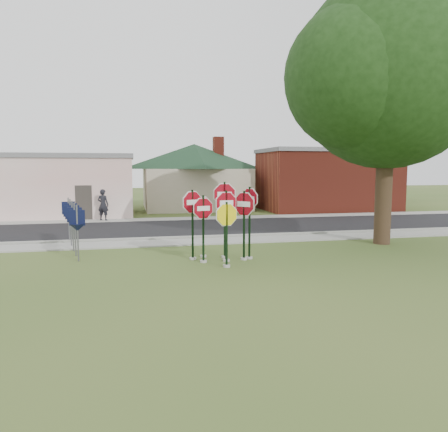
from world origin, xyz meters
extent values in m
plane|color=#37511E|center=(0.00, 0.00, 0.00)|extent=(120.00, 120.00, 0.00)
cube|color=gray|center=(0.00, 5.50, 0.03)|extent=(60.00, 1.60, 0.06)
cube|color=black|center=(0.00, 10.00, 0.02)|extent=(60.00, 7.00, 0.04)
cube|color=gray|center=(0.00, 14.30, 0.03)|extent=(60.00, 1.60, 0.06)
cube|color=gray|center=(0.00, 6.50, 0.07)|extent=(60.00, 0.20, 0.14)
cylinder|color=#99968E|center=(0.09, 1.38, 0.04)|extent=(0.24, 0.24, 0.08)
cube|color=black|center=(0.09, 1.38, 1.25)|extent=(0.07, 0.06, 2.51)
cylinder|color=white|center=(0.09, 1.38, 2.07)|extent=(1.07, 0.20, 1.08)
cylinder|color=maroon|center=(0.09, 1.38, 2.07)|extent=(0.99, 0.19, 1.00)
cube|color=white|center=(0.09, 1.38, 2.07)|extent=(0.49, 0.09, 0.17)
cylinder|color=#99968E|center=(-0.08, 0.51, 0.04)|extent=(0.24, 0.24, 0.08)
cube|color=black|center=(-0.08, 0.51, 1.09)|extent=(0.07, 0.06, 2.17)
cylinder|color=white|center=(-0.08, 0.51, 1.75)|extent=(1.03, 0.24, 1.05)
cylinder|color=yellow|center=(-0.08, 0.51, 1.75)|extent=(0.95, 0.23, 0.97)
cylinder|color=#99968E|center=(-0.72, 1.38, 0.04)|extent=(0.24, 0.24, 0.08)
cube|color=black|center=(-0.72, 1.38, 1.15)|extent=(0.07, 0.06, 2.31)
cylinder|color=white|center=(-0.72, 1.38, 1.90)|extent=(1.00, 0.28, 1.03)
cylinder|color=maroon|center=(-0.72, 1.38, 1.90)|extent=(0.92, 0.26, 0.95)
cube|color=white|center=(-0.72, 1.38, 1.90)|extent=(0.46, 0.13, 0.16)
cylinder|color=#99968E|center=(0.77, 1.51, 0.04)|extent=(0.24, 0.24, 0.08)
cube|color=black|center=(0.77, 1.51, 1.24)|extent=(0.08, 0.08, 2.48)
cylinder|color=white|center=(0.77, 1.51, 2.01)|extent=(0.78, 0.90, 1.18)
cylinder|color=maroon|center=(0.77, 1.51, 2.01)|extent=(0.73, 0.84, 1.09)
cube|color=white|center=(0.77, 1.51, 2.01)|extent=(0.36, 0.42, 0.19)
cylinder|color=#99968E|center=(0.17, 1.99, 0.04)|extent=(0.24, 0.24, 0.08)
cube|color=black|center=(0.17, 1.99, 1.39)|extent=(0.07, 0.06, 2.78)
cylinder|color=white|center=(0.17, 1.99, 2.33)|extent=(1.11, 0.20, 1.13)
cylinder|color=maroon|center=(0.17, 1.99, 2.33)|extent=(1.03, 0.19, 1.04)
cube|color=white|center=(0.17, 1.99, 2.33)|extent=(0.51, 0.09, 0.18)
cylinder|color=#99968E|center=(-0.57, 2.27, 0.04)|extent=(0.24, 0.24, 0.08)
cube|color=black|center=(-0.57, 2.27, 1.15)|extent=(0.08, 0.07, 2.29)
cylinder|color=white|center=(-0.57, 2.27, 1.88)|extent=(0.89, 0.52, 1.02)
cylinder|color=maroon|center=(-0.57, 2.27, 1.88)|extent=(0.83, 0.49, 0.95)
cube|color=white|center=(-0.57, 2.27, 1.88)|extent=(0.41, 0.24, 0.16)
cylinder|color=#99968E|center=(1.01, 1.62, 0.04)|extent=(0.24, 0.24, 0.08)
cube|color=black|center=(1.01, 1.62, 1.31)|extent=(0.07, 0.08, 2.61)
cylinder|color=white|center=(1.01, 1.62, 2.19)|extent=(0.56, 0.89, 1.04)
cylinder|color=maroon|center=(1.01, 1.62, 2.19)|extent=(0.52, 0.83, 0.96)
cube|color=white|center=(1.01, 1.62, 2.19)|extent=(0.26, 0.41, 0.17)
cylinder|color=#99968E|center=(-1.01, 1.94, 0.04)|extent=(0.24, 0.24, 0.08)
cube|color=black|center=(-1.01, 1.94, 1.26)|extent=(0.08, 0.07, 2.51)
cylinder|color=white|center=(-1.01, 1.94, 2.07)|extent=(1.00, 0.50, 1.11)
cylinder|color=maroon|center=(-1.01, 1.94, 2.07)|extent=(0.93, 0.47, 1.03)
cube|color=white|center=(-1.01, 1.94, 2.07)|extent=(0.46, 0.23, 0.18)
cube|color=#59595E|center=(-5.00, 2.50, 1.00)|extent=(0.05, 0.05, 2.00)
cube|color=black|center=(-5.00, 2.50, 1.55)|extent=(0.55, 0.13, 0.55)
cone|color=black|center=(-5.00, 2.50, 1.20)|extent=(0.65, 0.65, 0.25)
cube|color=#59595E|center=(-5.20, 3.50, 1.00)|extent=(0.05, 0.05, 2.00)
cube|color=black|center=(-5.20, 3.50, 1.55)|extent=(0.55, 0.09, 0.55)
cone|color=black|center=(-5.20, 3.50, 1.20)|extent=(0.62, 0.62, 0.25)
cube|color=#59595E|center=(-5.40, 4.50, 1.00)|extent=(0.05, 0.05, 2.00)
cube|color=black|center=(-5.40, 4.50, 1.55)|extent=(0.55, 0.05, 0.55)
cone|color=black|center=(-5.40, 4.50, 1.20)|extent=(0.58, 0.58, 0.25)
cube|color=#59595E|center=(-5.60, 5.50, 1.00)|extent=(0.05, 0.05, 2.00)
cube|color=black|center=(-5.60, 5.50, 1.55)|extent=(0.55, 0.05, 0.55)
cone|color=black|center=(-5.60, 5.50, 1.20)|extent=(0.58, 0.58, 0.25)
cube|color=#59595E|center=(-5.80, 6.50, 1.00)|extent=(0.05, 0.05, 2.00)
cube|color=black|center=(-5.80, 6.50, 1.55)|extent=(0.55, 0.09, 0.55)
cone|color=black|center=(-5.80, 6.50, 1.20)|extent=(0.62, 0.62, 0.25)
cube|color=silver|center=(-9.00, 18.00, 2.00)|extent=(12.00, 6.00, 4.00)
cube|color=slate|center=(-9.00, 18.00, 4.05)|extent=(12.20, 6.20, 0.30)
cube|color=#332D28|center=(-6.00, 15.02, 1.10)|extent=(1.00, 0.10, 2.20)
cube|color=#B3A38E|center=(2.00, 22.00, 1.60)|extent=(8.00, 8.00, 3.20)
pyramid|color=#15311D|center=(2.00, 22.00, 5.20)|extent=(11.60, 11.60, 2.00)
cube|color=maroon|center=(4.00, 22.00, 5.00)|extent=(0.80, 0.80, 1.60)
cube|color=maroon|center=(12.00, 18.50, 2.25)|extent=(10.00, 6.00, 4.50)
cube|color=slate|center=(12.00, 18.50, 4.60)|extent=(10.20, 6.20, 0.30)
cube|color=white|center=(10.00, 15.55, 2.60)|extent=(2.00, 0.08, 0.90)
cylinder|color=black|center=(7.50, 3.50, 2.80)|extent=(0.70, 0.70, 5.59)
sphere|color=black|center=(7.50, 3.50, 7.19)|extent=(7.92, 7.92, 7.92)
cylinder|color=black|center=(22.00, 26.00, 2.00)|extent=(0.50, 0.50, 4.00)
sphere|color=black|center=(22.00, 26.00, 5.60)|extent=(5.60, 5.60, 5.60)
imported|color=black|center=(-4.80, 14.34, 1.02)|extent=(0.83, 0.71, 1.93)
camera|label=1|loc=(-3.18, -13.37, 3.28)|focal=35.00mm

